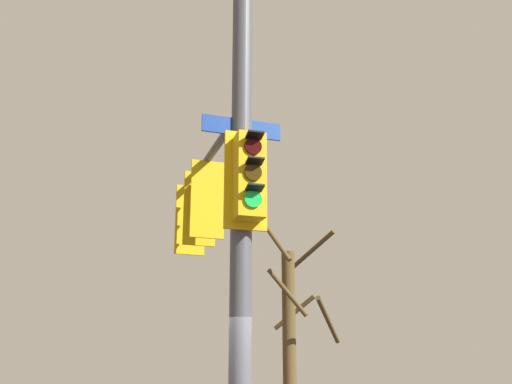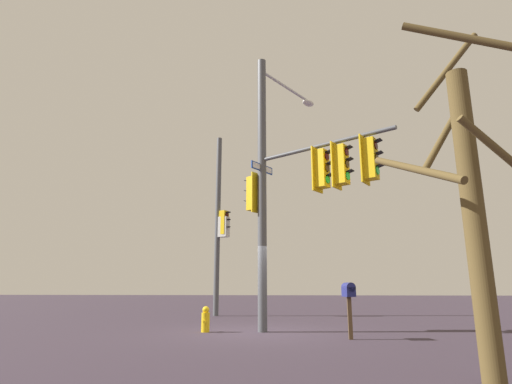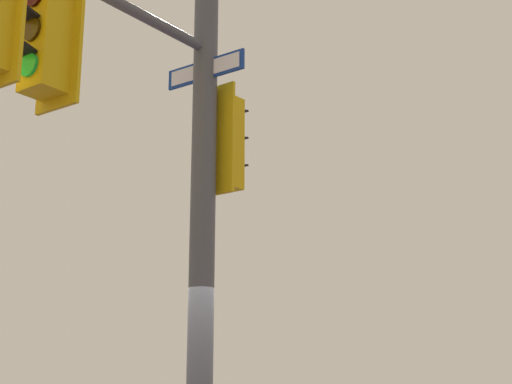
% 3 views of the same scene
% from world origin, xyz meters
% --- Properties ---
extents(main_signal_pole_assembly, '(5.36, 4.18, 8.82)m').
position_xyz_m(main_signal_pole_assembly, '(-0.38, -1.04, 4.68)').
color(main_signal_pole_assembly, '#4C4F54').
rests_on(main_signal_pole_assembly, ground).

